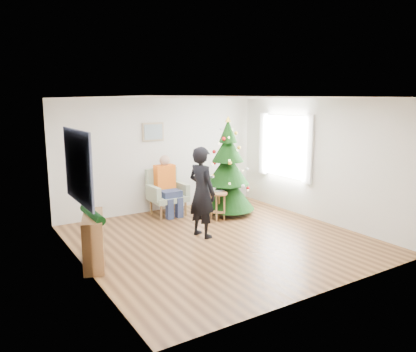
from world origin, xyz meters
TOP-DOWN VIEW (x-y plane):
  - floor at (0.00, 0.00)m, footprint 5.00×5.00m
  - ceiling at (0.00, 0.00)m, footprint 5.00×5.00m
  - wall_back at (0.00, 2.50)m, footprint 5.00×0.00m
  - wall_front at (0.00, -2.50)m, footprint 5.00×0.00m
  - wall_left at (-2.50, 0.00)m, footprint 0.00×5.00m
  - wall_right at (2.50, 0.00)m, footprint 0.00×5.00m
  - window_panel at (2.47, 1.00)m, footprint 0.04×1.30m
  - curtains at (2.44, 1.00)m, footprint 0.05×1.75m
  - christmas_tree at (1.13, 1.41)m, footprint 1.23×1.23m
  - stool at (0.65, 1.08)m, footprint 0.41×0.41m
  - laptop at (0.65, 1.08)m, footprint 0.34×0.23m
  - armchair at (-0.09, 2.07)m, footprint 0.82×0.74m
  - seated_person at (-0.09, 2.01)m, footprint 0.45×0.65m
  - standing_man at (-0.19, 0.35)m, footprint 0.54×0.70m
  - game_controller at (-0.01, 0.32)m, footprint 0.06×0.13m
  - console at (-2.33, 0.10)m, footprint 0.60×1.04m
  - garland at (-2.33, 0.10)m, footprint 0.14×0.90m
  - tapestry at (-2.46, 0.30)m, footprint 0.03×1.50m
  - framed_picture at (-0.20, 2.46)m, footprint 0.52×0.05m

SIDE VIEW (x-z plane):
  - floor at x=0.00m, z-range 0.00..0.00m
  - stool at x=0.65m, z-range 0.01..0.62m
  - armchair at x=-0.09m, z-range -0.13..0.90m
  - console at x=-2.33m, z-range 0.00..0.80m
  - laptop at x=0.65m, z-range 0.61..0.64m
  - seated_person at x=-0.09m, z-range 0.02..1.37m
  - garland at x=-2.33m, z-range 0.75..0.89m
  - standing_man at x=-0.19m, z-range 0.00..1.72m
  - christmas_tree at x=1.13m, z-range -0.11..2.11m
  - game_controller at x=-0.01m, z-range 1.13..1.16m
  - wall_back at x=0.00m, z-range -1.20..3.80m
  - wall_front at x=0.00m, z-range -1.20..3.80m
  - wall_left at x=-2.50m, z-range -1.20..3.80m
  - wall_right at x=2.50m, z-range -1.20..3.80m
  - window_panel at x=2.47m, z-range 0.80..2.20m
  - curtains at x=2.44m, z-range 0.75..2.25m
  - tapestry at x=-2.46m, z-range 0.98..2.12m
  - framed_picture at x=-0.20m, z-range 1.64..2.06m
  - ceiling at x=0.00m, z-range 2.60..2.60m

